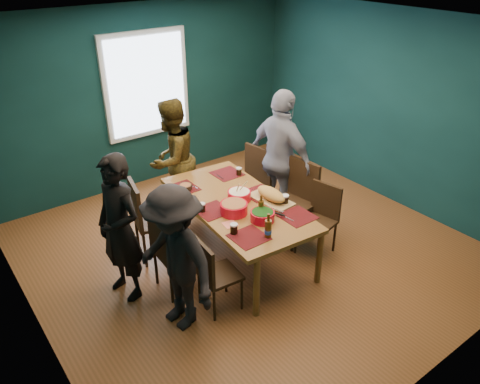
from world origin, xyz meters
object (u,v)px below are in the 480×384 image
Objects in this scene: bowl_salad at (234,208)px; cutting_board at (271,195)px; person_back at (172,159)px; person_right at (281,159)px; dining_table at (237,207)px; chair_left_far at (146,215)px; chair_right_far at (253,178)px; chair_left_near at (213,271)px; person_near_left at (175,259)px; person_far_left at (120,229)px; bowl_dumpling at (239,195)px; bowl_herbs at (262,216)px; chair_right_near at (321,214)px; chair_right_mid at (297,195)px; chair_left_mid at (169,246)px.

cutting_board reaches higher than bowl_salad.
person_right is (1.06, -1.01, 0.09)m from person_back.
person_back is at bearing 97.62° from dining_table.
chair_left_far is 1.59m from chair_right_far.
bowl_salad is 0.45× the size of cutting_board.
chair_left_near is 0.55× the size of person_near_left.
chair_right_far is 2.16m from person_far_left.
chair_left_near is at bearing -142.24° from bowl_dumpling.
person_far_left is (-0.61, 0.80, 0.33)m from chair_left_near.
person_far_left is at bearing 161.82° from bowl_salad.
person_right reaches higher than bowl_dumpling.
bowl_herbs is (0.15, -0.31, -0.01)m from bowl_salad.
chair_right_far is at bearing 45.35° from dining_table.
bowl_dumpling is 0.37m from cutting_board.
chair_right_mid is at bearing 80.94° from chair_right_near.
chair_right_far is (1.49, 1.24, 0.10)m from chair_left_near.
bowl_salad is at bearing -128.94° from dining_table.
person_right is at bearing 40.02° from bowl_herbs.
chair_left_mid is at bearing 98.72° from person_right.
chair_left_near is 1.24× the size of cutting_board.
person_back is 2.18m from person_near_left.
cutting_board is (-0.41, -0.86, 0.25)m from chair_right_far.
bowl_dumpling is at bearing 41.95° from bowl_salad.
chair_left_far is at bearing 118.12° from person_far_left.
dining_table is at bearing 6.77° from chair_left_mid.
chair_left_far is 1.48m from cutting_board.
bowl_salad is (-1.09, 0.30, 0.33)m from chair_right_near.
person_back is 2.43× the size of cutting_board.
chair_right_near is 0.99m from bowl_herbs.
person_right is 6.73× the size of bowl_dumpling.
cutting_board is (1.08, 0.38, 0.35)m from chair_left_near.
cutting_board is (1.46, 0.32, 0.07)m from person_near_left.
bowl_herbs is (1.33, -0.70, 0.01)m from person_far_left.
person_right is (1.83, -0.29, 0.33)m from chair_left_far.
chair_right_near is 2.12m from person_back.
person_right is 5.99× the size of bowl_salad.
dining_table is at bearing 68.00° from person_far_left.
person_near_left is (-2.01, -0.45, 0.17)m from chair_right_mid.
chair_right_far is at bearing 88.43° from person_far_left.
bowl_dumpling is at bearing 71.07° from person_back.
person_near_left is (-0.28, -1.19, 0.18)m from chair_left_far.
person_near_left reaches higher than chair_right_near.
person_near_left is at bearing 36.89° from person_back.
person_right is at bearing -60.09° from chair_right_far.
dining_table is 1.08m from person_right.
person_near_left is 2.27× the size of cutting_board.
chair_right_mid reaches higher than chair_right_near.
person_right reaches higher than dining_table.
chair_right_far reaches higher than bowl_salad.
person_near_left reaches higher than chair_right_mid.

